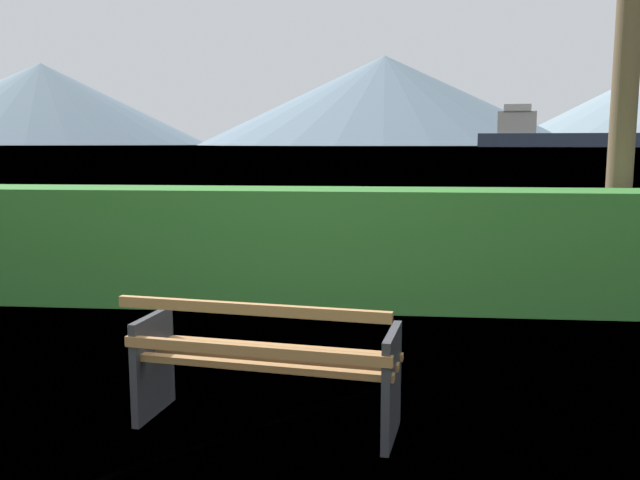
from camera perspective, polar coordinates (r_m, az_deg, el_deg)
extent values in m
plane|color=olive|center=(4.47, -4.41, -15.35)|extent=(1400.00, 1400.00, 0.00)
plane|color=#7A99A8|center=(311.26, 5.37, 7.89)|extent=(620.00, 620.00, 0.00)
cube|color=olive|center=(4.14, -5.34, -10.65)|extent=(1.65, 0.31, 0.04)
cube|color=olive|center=(4.31, -4.47, -9.85)|extent=(1.65, 0.31, 0.04)
cube|color=olive|center=(4.48, -3.68, -9.12)|extent=(1.65, 0.31, 0.04)
cube|color=olive|center=(4.03, -5.71, -9.36)|extent=(1.65, 0.29, 0.06)
cube|color=olive|center=(3.92, -6.00, -5.85)|extent=(1.65, 0.29, 0.06)
cube|color=#2D2D33|center=(4.63, -14.02, -10.25)|extent=(0.13, 0.51, 0.68)
cube|color=#2D2D33|center=(4.15, 6.10, -12.22)|extent=(0.13, 0.51, 0.68)
cube|color=#2D6B28|center=(7.42, -0.16, -0.60)|extent=(8.43, 0.88, 1.29)
cylinder|color=brown|center=(8.51, 24.56, 12.50)|extent=(0.29, 0.29, 5.05)
cube|color=#2D384C|center=(320.91, 21.65, 7.90)|extent=(93.63, 29.50, 6.05)
cube|color=beige|center=(319.11, 16.37, 9.56)|extent=(18.57, 15.43, 9.68)
cube|color=silver|center=(319.35, 16.42, 10.70)|extent=(13.88, 16.00, 3.02)
cone|color=slate|center=(685.06, -22.51, 10.61)|extent=(304.50, 304.50, 74.78)
cone|color=slate|center=(561.27, 5.48, 11.70)|extent=(304.54, 304.54, 71.90)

